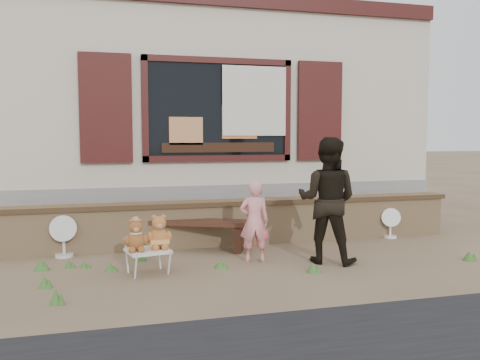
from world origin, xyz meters
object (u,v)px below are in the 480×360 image
object	(u,v)px
folding_chair	(148,251)
child	(254,221)
bench	(187,228)
teddy_bear_left	(136,234)
teddy_bear_right	(159,231)
adult	(327,200)

from	to	relation	value
folding_chair	child	bearing A→B (deg)	-3.54
bench	teddy_bear_left	size ratio (longest dim) A/B	4.41
teddy_bear_left	teddy_bear_right	world-z (taller)	teddy_bear_right
folding_chair	teddy_bear_left	distance (m)	0.26
folding_chair	teddy_bear_left	xyz separation A→B (m)	(-0.14, -0.03, 0.22)
teddy_bear_left	child	xyz separation A→B (m)	(1.51, 0.25, 0.04)
bench	child	bearing A→B (deg)	-27.42
teddy_bear_left	teddy_bear_right	bearing A→B (deg)	0.00
teddy_bear_right	adult	distance (m)	2.16
bench	teddy_bear_left	bearing A→B (deg)	-100.29
teddy_bear_right	child	bearing A→B (deg)	-3.94
teddy_bear_right	child	xyz separation A→B (m)	(1.24, 0.19, 0.03)
bench	teddy_bear_right	xyz separation A→B (m)	(-0.52, -1.09, 0.18)
adult	folding_chair	bearing A→B (deg)	34.87
teddy_bear_left	child	bearing A→B (deg)	-3.22
teddy_bear_left	teddy_bear_right	size ratio (longest dim) A/B	0.94
child	adult	distance (m)	0.97
bench	adult	xyz separation A→B (m)	(1.62, -1.17, 0.49)
bench	folding_chair	xyz separation A→B (m)	(-0.65, -1.12, -0.05)
teddy_bear_left	adult	distance (m)	2.43
child	folding_chair	bearing A→B (deg)	18.51
folding_chair	bench	bearing A→B (deg)	47.35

